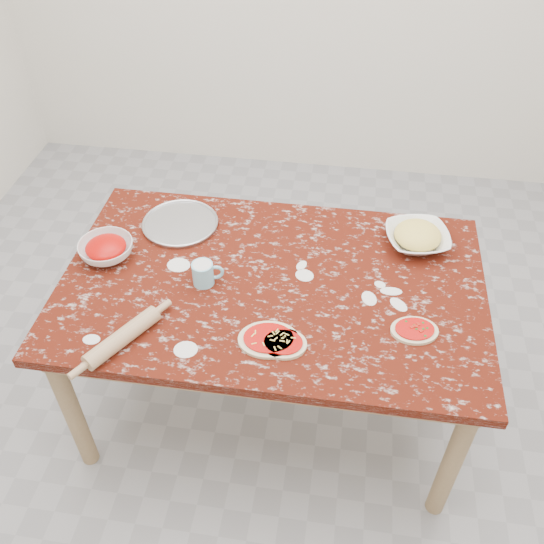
{
  "coord_description": "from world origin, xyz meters",
  "views": [
    {
      "loc": [
        0.24,
        -1.58,
        2.29
      ],
      "look_at": [
        0.0,
        0.0,
        0.8
      ],
      "focal_mm": 38.72,
      "sensor_mm": 36.0,
      "label": 1
    }
  ],
  "objects_px": {
    "worktable": "(272,297)",
    "pizza_tray": "(180,224)",
    "flour_mug": "(204,273)",
    "sauce_bowl": "(106,250)",
    "cheese_bowl": "(417,239)",
    "rolling_pin": "(122,337)"
  },
  "relations": [
    {
      "from": "pizza_tray",
      "to": "flour_mug",
      "type": "distance_m",
      "value": 0.38
    },
    {
      "from": "sauce_bowl",
      "to": "pizza_tray",
      "type": "bearing_deg",
      "value": 45.31
    },
    {
      "from": "flour_mug",
      "to": "rolling_pin",
      "type": "distance_m",
      "value": 0.39
    },
    {
      "from": "worktable",
      "to": "sauce_bowl",
      "type": "relative_size",
      "value": 7.52
    },
    {
      "from": "sauce_bowl",
      "to": "flour_mug",
      "type": "bearing_deg",
      "value": -12.21
    },
    {
      "from": "sauce_bowl",
      "to": "rolling_pin",
      "type": "xyz_separation_m",
      "value": [
        0.21,
        -0.42,
        -0.0
      ]
    },
    {
      "from": "worktable",
      "to": "pizza_tray",
      "type": "bearing_deg",
      "value": 146.84
    },
    {
      "from": "worktable",
      "to": "sauce_bowl",
      "type": "xyz_separation_m",
      "value": [
        -0.67,
        0.05,
        0.12
      ]
    },
    {
      "from": "worktable",
      "to": "flour_mug",
      "type": "xyz_separation_m",
      "value": [
        -0.25,
        -0.04,
        0.13
      ]
    },
    {
      "from": "cheese_bowl",
      "to": "flour_mug",
      "type": "xyz_separation_m",
      "value": [
        -0.8,
        -0.34,
        0.02
      ]
    },
    {
      "from": "cheese_bowl",
      "to": "rolling_pin",
      "type": "xyz_separation_m",
      "value": [
        -1.0,
        -0.67,
        -0.0
      ]
    },
    {
      "from": "worktable",
      "to": "rolling_pin",
      "type": "relative_size",
      "value": 5.41
    },
    {
      "from": "cheese_bowl",
      "to": "flour_mug",
      "type": "height_order",
      "value": "flour_mug"
    },
    {
      "from": "pizza_tray",
      "to": "flour_mug",
      "type": "xyz_separation_m",
      "value": [
        0.18,
        -0.33,
        0.04
      ]
    },
    {
      "from": "pizza_tray",
      "to": "sauce_bowl",
      "type": "distance_m",
      "value": 0.33
    },
    {
      "from": "cheese_bowl",
      "to": "rolling_pin",
      "type": "height_order",
      "value": "cheese_bowl"
    },
    {
      "from": "worktable",
      "to": "rolling_pin",
      "type": "height_order",
      "value": "rolling_pin"
    },
    {
      "from": "pizza_tray",
      "to": "sauce_bowl",
      "type": "height_order",
      "value": "sauce_bowl"
    },
    {
      "from": "flour_mug",
      "to": "pizza_tray",
      "type": "bearing_deg",
      "value": 119.31
    },
    {
      "from": "worktable",
      "to": "rolling_pin",
      "type": "xyz_separation_m",
      "value": [
        -0.46,
        -0.37,
        0.11
      ]
    },
    {
      "from": "worktable",
      "to": "flour_mug",
      "type": "relative_size",
      "value": 13.6
    },
    {
      "from": "flour_mug",
      "to": "worktable",
      "type": "bearing_deg",
      "value": 9.61
    }
  ]
}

